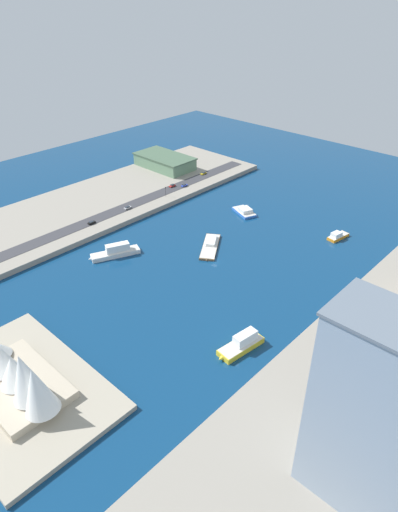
{
  "coord_description": "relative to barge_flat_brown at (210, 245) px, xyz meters",
  "views": [
    {
      "loc": [
        -125.13,
        145.61,
        120.6
      ],
      "look_at": [
        5.71,
        5.36,
        3.2
      ],
      "focal_mm": 31.52,
      "sensor_mm": 36.0,
      "label": 1
    }
  ],
  "objects": [
    {
      "name": "ground_plane",
      "position": [
        -11.24,
        9.49,
        -0.95
      ],
      "size": [
        440.0,
        440.0,
        0.0
      ],
      "primitive_type": "plane",
      "color": "navy"
    },
    {
      "name": "quay_east",
      "position": [
        86.74,
        9.49,
        0.55
      ],
      "size": [
        70.0,
        240.0,
        2.99
      ],
      "primitive_type": "cube",
      "color": "gray",
      "rests_on": "ground_plane"
    },
    {
      "name": "peninsula_point",
      "position": [
        -18.15,
        118.62,
        0.05
      ],
      "size": [
        70.14,
        45.5,
        2.0
      ],
      "primitive_type": "cube",
      "color": "#A89E89",
      "rests_on": "ground_plane"
    },
    {
      "name": "road_strip",
      "position": [
        66.45,
        9.49,
        2.12
      ],
      "size": [
        9.5,
        228.0,
        0.15
      ],
      "primitive_type": "cube",
      "color": "#38383D",
      "rests_on": "quay_east"
    },
    {
      "name": "barge_flat_brown",
      "position": [
        0.0,
        0.0,
        0.0
      ],
      "size": [
        21.43,
        26.57,
        2.72
      ],
      "color": "brown",
      "rests_on": "ground_plane"
    },
    {
      "name": "ferry_yellow_fast",
      "position": [
        -60.37,
        49.57,
        1.33
      ],
      "size": [
        9.27,
        21.28,
        6.42
      ],
      "color": "yellow",
      "rests_on": "ground_plane"
    },
    {
      "name": "catamaran_blue",
      "position": [
        11.82,
        -44.27,
        0.46
      ],
      "size": [
        18.37,
        13.82,
        3.74
      ],
      "color": "blue",
      "rests_on": "ground_plane"
    },
    {
      "name": "water_taxi_orange",
      "position": [
        -44.94,
        -54.58,
        0.55
      ],
      "size": [
        7.03,
        14.85,
        4.1
      ],
      "color": "orange",
      "rests_on": "ground_plane"
    },
    {
      "name": "ferry_white_commuter",
      "position": [
        29.68,
        39.73,
        1.35
      ],
      "size": [
        15.65,
        26.01,
        6.44
      ],
      "color": "silver",
      "rests_on": "ground_plane"
    },
    {
      "name": "tower_tall_glass",
      "position": [
        -119.09,
        74.42,
        31.01
      ],
      "size": [
        30.98,
        18.06,
        57.87
      ],
      "color": "#8C9EB2",
      "rests_on": "quay_west"
    },
    {
      "name": "terminal_long_green",
      "position": [
        99.51,
        -60.62,
        6.52
      ],
      "size": [
        44.33,
        24.46,
        8.89
      ],
      "color": "slate",
      "rests_on": "quay_east"
    },
    {
      "name": "taxi_yellow_cab",
      "position": [
        68.63,
        -69.42,
        2.91
      ],
      "size": [
        2.02,
        4.94,
        1.43
      ],
      "color": "black",
      "rests_on": "road_strip"
    },
    {
      "name": "suv_black",
      "position": [
        63.23,
        30.61,
        2.92
      ],
      "size": [
        1.98,
        4.51,
        1.48
      ],
      "color": "black",
      "rests_on": "road_strip"
    },
    {
      "name": "sedan_silver",
      "position": [
        63.64,
        4.1,
        2.96
      ],
      "size": [
        2.08,
        4.75,
        1.57
      ],
      "color": "black",
      "rests_on": "road_strip"
    },
    {
      "name": "pickup_red",
      "position": [
        68.47,
        -38.22,
        2.97
      ],
      "size": [
        2.07,
        4.64,
        1.59
      ],
      "color": "black",
      "rests_on": "road_strip"
    },
    {
      "name": "hatchback_blue",
      "position": [
        63.02,
        -44.09,
        3.0
      ],
      "size": [
        1.88,
        4.44,
        1.66
      ],
      "color": "black",
      "rests_on": "road_strip"
    },
    {
      "name": "traffic_light_waterfront",
      "position": [
        60.28,
        -24.43,
        6.39
      ],
      "size": [
        0.36,
        0.36,
        6.5
      ],
      "color": "black",
      "rests_on": "quay_east"
    },
    {
      "name": "opera_landmark",
      "position": [
        -20.31,
        118.62,
        8.68
      ],
      "size": [
        47.19,
        23.95,
        20.64
      ],
      "color": "#BCAD93",
      "rests_on": "peninsula_point"
    }
  ]
}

